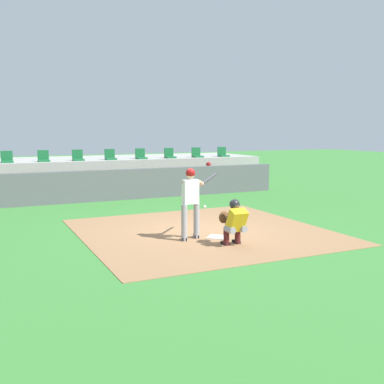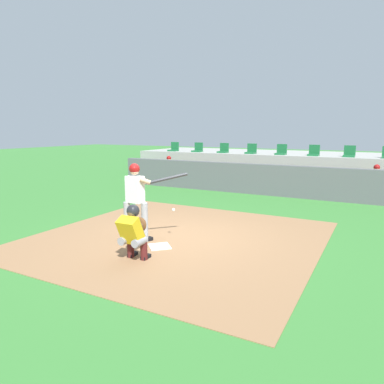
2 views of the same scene
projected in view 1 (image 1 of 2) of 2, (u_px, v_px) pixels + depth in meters
ground_plane at (203, 232)px, 12.45m from camera, size 80.00×80.00×0.00m
dirt_infield at (203, 231)px, 12.45m from camera, size 6.40×6.40×0.01m
home_plate at (217, 237)px, 11.73m from camera, size 0.62×0.62×0.02m
batter_at_plate at (191, 199)px, 11.41m from camera, size 1.32×0.76×1.80m
catcher_crouched at (234, 221)px, 10.86m from camera, size 0.49×1.89×1.13m
dugout_wall at (130, 184)px, 18.21m from camera, size 13.00×0.30×1.20m
dugout_bench at (123, 190)px, 19.16m from camera, size 11.80×0.44×0.45m
dugout_player_1 at (210, 176)px, 20.63m from camera, size 0.49×0.70×1.30m
stands_platform at (102, 172)px, 22.14m from camera, size 15.00×4.40×1.40m
stadium_seat_1 at (7, 159)px, 18.84m from camera, size 0.46×0.46×0.48m
stadium_seat_2 at (44, 158)px, 19.45m from camera, size 0.46×0.46×0.48m
stadium_seat_3 at (78, 158)px, 20.06m from camera, size 0.46×0.46×0.48m
stadium_seat_4 at (110, 157)px, 20.66m from camera, size 0.46×0.46×0.48m
stadium_seat_5 at (141, 156)px, 21.27m from camera, size 0.46×0.46×0.48m
stadium_seat_6 at (170, 155)px, 21.88m from camera, size 0.46×0.46×0.48m
stadium_seat_7 at (197, 155)px, 22.48m from camera, size 0.46×0.46×0.48m
stadium_seat_8 at (223, 154)px, 23.09m from camera, size 0.46×0.46×0.48m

